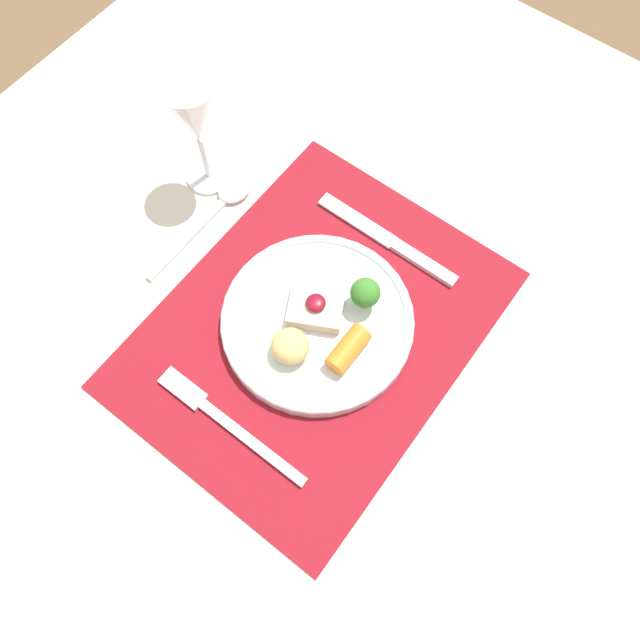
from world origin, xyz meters
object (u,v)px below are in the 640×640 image
Objects in this scene: dinner_plate at (321,323)px; fork at (221,418)px; spoon at (222,202)px; wine_glass_near at (193,117)px; knife at (396,245)px.

dinner_plate reaches higher than fork.
wine_glass_near is at bearing 60.56° from spoon.
knife is 1.22× the size of wine_glass_near.
dinner_plate is at bearing -108.02° from spoon.
spoon reaches higher than fork.
wine_glass_near is at bearing 71.30° from dinner_plate.
wine_glass_near is (-0.06, 0.27, 0.11)m from knife.
dinner_plate reaches higher than knife.
spoon is at bearing 111.68° from knife.
knife reaches higher than fork.
dinner_plate is 1.12× the size of knife.
dinner_plate is 0.30m from wine_glass_near.
knife is at bearing -76.80° from wine_glass_near.
fork is 1.22× the size of wine_glass_near.
wine_glass_near reaches higher than spoon.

